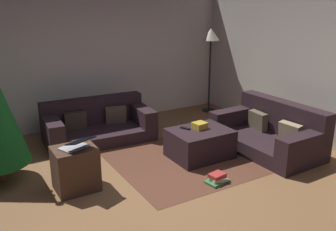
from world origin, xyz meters
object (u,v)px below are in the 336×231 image
object	(u,v)px
tv_remote	(185,128)
laptop	(76,145)
couch_left	(97,124)
ottoman	(200,143)
gift_box	(200,125)
book_stack	(217,179)
couch_right	(271,133)
side_table	(76,169)
corner_lamp	(211,41)

from	to	relation	value
tv_remote	laptop	distance (m)	1.77
couch_left	ottoman	bearing A→B (deg)	128.07
ottoman	gift_box	xyz separation A→B (m)	(0.03, 0.06, 0.27)
couch_left	book_stack	distance (m)	2.49
couch_left	book_stack	xyz separation A→B (m)	(0.78, -2.36, -0.20)
laptop	couch_right	bearing A→B (deg)	-4.67
book_stack	ottoman	bearing A→B (deg)	70.48
couch_left	side_table	world-z (taller)	couch_left
ottoman	gift_box	distance (m)	0.27
couch_right	ottoman	size ratio (longest dim) A/B	1.93
couch_right	side_table	size ratio (longest dim) A/B	3.05
couch_right	corner_lamp	size ratio (longest dim) A/B	0.99
gift_box	laptop	distance (m)	1.96
tv_remote	side_table	xyz separation A→B (m)	(-1.77, -0.18, -0.16)
gift_box	corner_lamp	bearing A→B (deg)	49.73
laptop	corner_lamp	world-z (taller)	corner_lamp
couch_right	gift_box	xyz separation A→B (m)	(-1.12, 0.39, 0.21)
side_table	corner_lamp	world-z (taller)	corner_lamp
gift_box	side_table	world-z (taller)	side_table
book_stack	corner_lamp	distance (m)	3.58
side_table	corner_lamp	distance (m)	4.18
laptop	book_stack	distance (m)	1.87
gift_box	tv_remote	size ratio (longest dim) A/B	1.23
laptop	corner_lamp	distance (m)	4.10
gift_box	laptop	xyz separation A→B (m)	(-1.95, -0.13, 0.14)
corner_lamp	couch_left	bearing A→B (deg)	-172.74
side_table	corner_lamp	bearing A→B (deg)	28.54
couch_right	side_table	bearing A→B (deg)	83.43
ottoman	laptop	size ratio (longest dim) A/B	1.96
ottoman	laptop	bearing A→B (deg)	-177.77
couch_left	corner_lamp	bearing A→B (deg)	-169.20
couch_left	corner_lamp	xyz separation A→B (m)	(2.64, 0.34, 1.24)
gift_box	tv_remote	xyz separation A→B (m)	(-0.20, 0.09, -0.04)
ottoman	book_stack	xyz separation A→B (m)	(-0.29, -0.81, -0.16)
laptop	book_stack	size ratio (longest dim) A/B	1.41
laptop	gift_box	bearing A→B (deg)	3.96
tv_remote	laptop	bearing A→B (deg)	163.90
tv_remote	corner_lamp	distance (m)	2.67
side_table	laptop	xyz separation A→B (m)	(0.02, -0.05, 0.34)
couch_left	tv_remote	distance (m)	1.67
gift_box	side_table	distance (m)	1.98
couch_right	gift_box	world-z (taller)	couch_right
corner_lamp	side_table	bearing A→B (deg)	-151.46
couch_right	corner_lamp	bearing A→B (deg)	-11.87
tv_remote	book_stack	world-z (taller)	tv_remote
tv_remote	corner_lamp	bearing A→B (deg)	21.30
tv_remote	book_stack	bearing A→B (deg)	-120.50
tv_remote	corner_lamp	xyz separation A→B (m)	(1.75, 1.73, 1.05)
side_table	laptop	distance (m)	0.34
tv_remote	side_table	distance (m)	1.78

